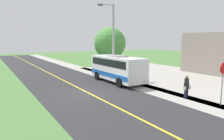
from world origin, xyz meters
name	(u,v)px	position (x,y,z in m)	size (l,w,h in m)	color
ground_plane	(89,93)	(0.00, 0.00, 0.00)	(120.00, 120.00, 0.00)	#477238
road_surface	(89,93)	(0.00, 0.00, 0.00)	(8.00, 100.00, 0.01)	#28282B
sidewalk	(139,86)	(-5.20, 0.00, 0.00)	(2.40, 100.00, 0.01)	#9E9991
parking_lot_surface	(215,83)	(-12.40, 3.00, 0.00)	(14.00, 36.00, 0.01)	#9E9991
road_centre_line	(89,93)	(0.00, 0.00, 0.01)	(0.16, 100.00, 0.00)	gold
shuttle_bus_front	(117,67)	(-4.46, -2.71, 1.52)	(2.57, 7.27, 2.75)	white
pedestrian_with_bags	(186,86)	(-5.71, 4.96, 0.91)	(0.72, 0.34, 1.69)	#1E2347
stop_sign	(223,76)	(-6.10, 7.46, 1.96)	(0.76, 0.07, 2.88)	slate
street_light_pole	(112,39)	(-4.88, -4.32, 4.47)	(1.97, 0.24, 8.11)	#9E9EA3
tree_curbside	(110,43)	(-7.40, -9.07, 3.87)	(4.25, 4.25, 6.01)	#4C3826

